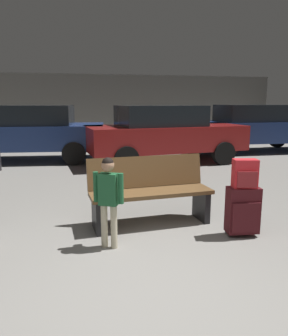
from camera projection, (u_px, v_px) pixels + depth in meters
ground_plane at (104, 187)px, 6.56m from camera, size 18.00×18.00×0.10m
garage_back_wall at (84, 106)px, 14.76m from camera, size 18.00×0.12×2.80m
bench at (150, 191)px, 4.39m from camera, size 1.64×0.65×0.89m
suitcase at (243, 210)px, 3.99m from camera, size 0.40×0.26×0.60m
backpack_bright at (245, 174)px, 3.90m from camera, size 0.31×0.24×0.34m
child at (108, 193)px, 3.61m from camera, size 0.31×0.26×1.02m
parked_car_far at (29, 131)px, 9.07m from camera, size 4.26×2.13×1.51m
parked_car_side at (255, 127)px, 10.73m from camera, size 4.16×1.91×1.51m
parked_car_near at (164, 133)px, 8.76m from camera, size 4.26×2.14×1.51m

